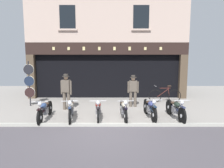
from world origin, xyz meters
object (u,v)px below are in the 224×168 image
shopkeeper_center (132,89)px  leaning_bicycle (164,95)px  motorcycle_center (123,109)px  salesman_left (65,90)px  motorcycle_center_right (149,108)px  motorcycle_center_left (97,109)px  tyre_sign_pole (28,81)px  motorcycle_left (70,109)px  advert_board_near (136,73)px  motorcycle_far_left (44,110)px  motorcycle_right (174,109)px

shopkeeper_center → leaning_bicycle: 2.21m
motorcycle_center → salesman_left: salesman_left is taller
motorcycle_center_right → salesman_left: bearing=-24.8°
motorcycle_center_left → salesman_left: size_ratio=1.14×
motorcycle_center_right → tyre_sign_pole: tyre_sign_pole is taller
motorcycle_left → salesman_left: bearing=-79.0°
motorcycle_left → salesman_left: salesman_left is taller
motorcycle_left → advert_board_near: (3.16, 4.54, 1.09)m
motorcycle_left → leaning_bicycle: same height
motorcycle_far_left → advert_board_near: 6.30m
advert_board_near → leaning_bicycle: 2.25m
motorcycle_center_right → advert_board_near: (-0.07, 4.35, 1.09)m
leaning_bicycle → tyre_sign_pole: bearing=95.7°
motorcycle_center → motorcycle_right: motorcycle_right is taller
advert_board_near → motorcycle_far_left: bearing=-132.9°
motorcycle_far_left → salesman_left: 1.78m
motorcycle_center_right → leaning_bicycle: (1.36, 3.04, -0.05)m
motorcycle_far_left → leaning_bicycle: (5.65, 3.24, -0.04)m
salesman_left → shopkeeper_center: bearing=-155.6°
motorcycle_far_left → motorcycle_left: size_ratio=1.02×
motorcycle_center_left → motorcycle_right: 3.16m
motorcycle_left → shopkeeper_center: bearing=-148.1°
motorcycle_center_right → leaning_bicycle: size_ratio=1.14×
motorcycle_left → salesman_left: size_ratio=1.17×
motorcycle_left → salesman_left: (-0.51, 1.60, 0.53)m
shopkeeper_center → motorcycle_right: bearing=130.1°
motorcycle_center → motorcycle_center_left: bearing=-2.9°
motorcycle_left → leaning_bicycle: 5.62m
motorcycle_far_left → shopkeeper_center: 4.39m
motorcycle_far_left → motorcycle_right: motorcycle_right is taller
motorcycle_left → salesman_left: 1.76m
salesman_left → advert_board_near: size_ratio=1.54×
leaning_bicycle → motorcycle_center: bearing=140.4°
motorcycle_left → motorcycle_center_right: bearing=176.6°
motorcycle_center → motorcycle_right: (2.11, -0.06, 0.02)m
motorcycle_far_left → advert_board_near: bearing=-134.4°
shopkeeper_center → tyre_sign_pole: bearing=2.4°
motorcycle_center → salesman_left: (-2.65, 1.48, 0.54)m
motorcycle_center_left → salesman_left: (-1.61, 1.50, 0.54)m
motorcycle_far_left → motorcycle_right: bearing=179.2°
motorcycle_far_left → motorcycle_center: motorcycle_center is taller
motorcycle_right → leaning_bicycle: size_ratio=1.13×
leaning_bicycle → salesman_left: bearing=106.4°
motorcycle_center → motorcycle_right: size_ratio=0.98×
motorcycle_center_left → advert_board_near: (2.07, 4.44, 1.11)m
motorcycle_center_left → tyre_sign_pole: (-3.63, 2.25, 0.85)m
motorcycle_right → leaning_bicycle: bearing=-101.6°
motorcycle_center_left → motorcycle_center_right: bearing=179.3°
leaning_bicycle → motorcycle_far_left: bearing=118.4°
motorcycle_center → advert_board_near: advert_board_near is taller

